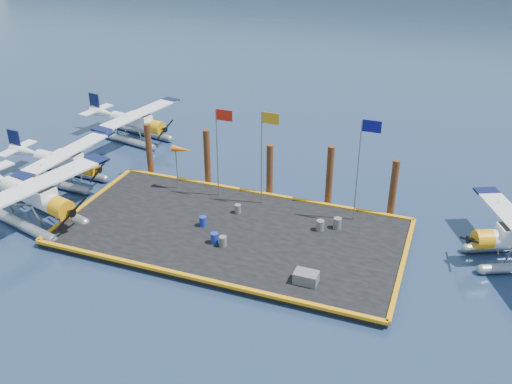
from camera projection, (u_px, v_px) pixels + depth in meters
ground at (232, 236)px, 33.95m from camera, size 4000.00×4000.00×0.00m
dock at (232, 233)px, 33.86m from camera, size 20.00×10.00×0.40m
dock_bumpers at (231, 229)px, 33.72m from camera, size 20.25×10.25×0.18m
seaplane_a at (35, 199)px, 34.72m from camera, size 9.49×10.24×3.64m
seaplane_b at (65, 164)px, 39.69m from camera, size 8.06×8.89×3.15m
seaplane_c at (136, 124)px, 46.45m from camera, size 8.30×9.05×3.20m
drum_0 at (203, 221)px, 34.09m from camera, size 0.44×0.44×0.62m
drum_1 at (214, 238)px, 32.42m from camera, size 0.45×0.45×0.64m
drum_2 at (320, 225)px, 33.64m from camera, size 0.46×0.46×0.65m
drum_3 at (223, 241)px, 32.12m from camera, size 0.44×0.44×0.62m
drum_4 at (337, 223)px, 33.84m from camera, size 0.48×0.48×0.67m
drum_5 at (238, 209)px, 35.48m from camera, size 0.40×0.40×0.57m
crate at (306, 277)px, 29.13m from camera, size 1.23×0.82×0.61m
flagpole_red at (220, 140)px, 35.75m from camera, size 1.14×0.08×6.00m
flagpole_yellow at (265, 144)px, 34.77m from camera, size 1.14×0.08×6.20m
flagpole_blue at (362, 156)px, 32.84m from camera, size 1.14×0.08×6.50m
windsock at (182, 151)px, 37.15m from camera, size 1.40×0.44×3.12m
piling_0 at (149, 151)px, 40.12m from camera, size 0.44×0.44×4.00m
piling_1 at (207, 159)px, 38.68m from camera, size 0.44×0.44×4.20m
piling_2 at (270, 172)px, 37.38m from camera, size 0.44×0.44×3.80m
piling_3 at (329, 178)px, 36.03m from camera, size 0.44×0.44×4.30m
piling_4 at (393, 190)px, 34.86m from camera, size 0.44×0.44×4.00m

